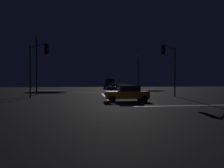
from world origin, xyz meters
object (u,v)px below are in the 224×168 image
(sedan_white, at_px, (131,90))
(sedan_orange_crossing, at_px, (127,93))
(sedan_green, at_px, (115,87))
(sedan_blue, at_px, (111,86))
(sedan_silver, at_px, (124,89))
(streetlamp_left_near, at_px, (36,60))
(sedan_black, at_px, (121,88))
(traffic_signal_nw, at_px, (37,61))
(traffic_signal_ne, at_px, (170,62))
(streetlamp_right_far, at_px, (138,70))
(box_truck, at_px, (109,83))

(sedan_white, relative_size, sedan_orange_crossing, 1.00)
(sedan_green, distance_m, sedan_blue, 5.79)
(sedan_green, distance_m, sedan_orange_crossing, 24.31)
(sedan_silver, height_order, sedan_green, same)
(sedan_silver, relative_size, sedan_orange_crossing, 1.00)
(sedan_white, distance_m, streetlamp_left_near, 14.78)
(sedan_black, bearing_deg, streetlamp_left_near, -153.61)
(sedan_black, bearing_deg, sedan_white, -92.44)
(sedan_blue, distance_m, traffic_signal_nw, 28.38)
(traffic_signal_ne, height_order, streetlamp_right_far, streetlamp_right_far)
(sedan_black, distance_m, streetlamp_left_near, 16.26)
(sedan_black, relative_size, sedan_blue, 1.00)
(box_truck, height_order, streetlamp_left_near, streetlamp_left_near)
(sedan_white, relative_size, box_truck, 0.52)
(streetlamp_left_near, bearing_deg, sedan_orange_crossing, -42.54)
(sedan_green, height_order, streetlamp_left_near, streetlamp_left_near)
(sedan_blue, distance_m, streetlamp_left_near, 23.99)
(sedan_orange_crossing, relative_size, streetlamp_right_far, 0.51)
(sedan_white, distance_m, sedan_green, 17.44)
(sedan_orange_crossing, bearing_deg, traffic_signal_nw, 155.90)
(sedan_silver, xyz_separation_m, traffic_signal_nw, (-11.80, -7.90, 3.63))
(sedan_white, distance_m, sedan_black, 10.86)
(sedan_green, xyz_separation_m, sedan_blue, (-0.25, 5.79, 0.00))
(streetlamp_left_near, bearing_deg, sedan_blue, 55.13)
(sedan_green, bearing_deg, sedan_orange_crossing, -94.95)
(sedan_green, bearing_deg, sedan_silver, -90.81)
(sedan_blue, distance_m, traffic_signal_ne, 26.37)
(streetlamp_right_far, bearing_deg, sedan_silver, -114.08)
(sedan_white, relative_size, traffic_signal_ne, 0.66)
(sedan_blue, height_order, box_truck, box_truck)
(sedan_white, distance_m, streetlamp_right_far, 21.31)
(sedan_white, bearing_deg, sedan_black, 87.56)
(sedan_green, relative_size, traffic_signal_ne, 0.66)
(traffic_signal_nw, bearing_deg, box_truck, 70.47)
(sedan_blue, bearing_deg, traffic_signal_nw, -114.62)
(traffic_signal_nw, xyz_separation_m, streetlamp_left_near, (-1.75, 6.25, 0.83))
(sedan_silver, distance_m, sedan_blue, 17.69)
(sedan_silver, xyz_separation_m, streetlamp_left_near, (-13.56, -1.65, 4.46))
(sedan_black, relative_size, sedan_green, 1.00)
(traffic_signal_nw, bearing_deg, streetlamp_right_far, 50.69)
(box_truck, height_order, sedan_orange_crossing, box_truck)
(sedan_silver, xyz_separation_m, traffic_signal_ne, (4.57, -8.00, 3.73))
(sedan_white, distance_m, traffic_signal_nw, 12.56)
(streetlamp_left_near, bearing_deg, box_truck, 63.43)
(sedan_white, bearing_deg, streetlamp_left_near, 163.96)
(traffic_signal_nw, bearing_deg, sedan_orange_crossing, -24.10)
(sedan_silver, height_order, sedan_orange_crossing, same)
(sedan_white, distance_m, sedan_orange_crossing, 7.04)
(traffic_signal_nw, relative_size, streetlamp_left_near, 0.71)
(sedan_black, xyz_separation_m, traffic_signal_ne, (4.12, -13.30, 3.73))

